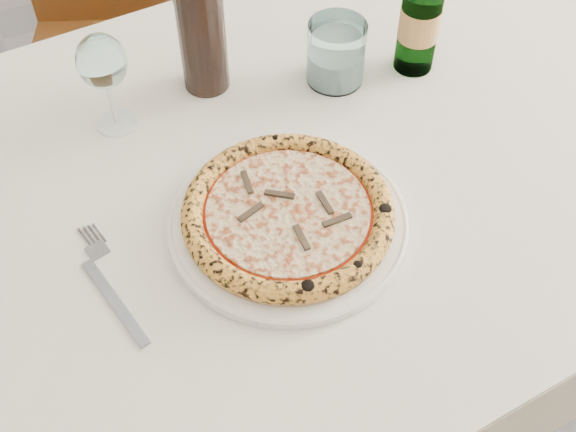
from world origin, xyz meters
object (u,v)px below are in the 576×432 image
at_px(wine_glass, 102,64).
at_px(beer_bottle, 421,15).
at_px(dining_table, 261,212).
at_px(tumbler, 336,56).
at_px(wine_bottle, 200,17).
at_px(chair_far, 122,19).
at_px(pizza, 288,213).
at_px(plate, 288,221).

relative_size(wine_glass, beer_bottle, 0.65).
distance_m(dining_table, beer_bottle, 0.38).
relative_size(tumbler, wine_bottle, 0.35).
xyz_separation_m(chair_far, beer_bottle, (0.35, -0.63, 0.32)).
bearing_deg(pizza, beer_bottle, 34.78).
height_order(plate, wine_bottle, wine_bottle).
bearing_deg(wine_glass, wine_bottle, 11.72).
height_order(tumbler, beer_bottle, beer_bottle).
relative_size(chair_far, beer_bottle, 3.85).
bearing_deg(dining_table, chair_far, 92.27).
xyz_separation_m(dining_table, tumbler, (0.19, 0.14, 0.13)).
bearing_deg(dining_table, wine_bottle, 90.06).
relative_size(beer_bottle, wine_bottle, 0.83).
height_order(beer_bottle, wine_bottle, wine_bottle).
bearing_deg(dining_table, wine_glass, 130.60).
bearing_deg(tumbler, wine_bottle, 159.56).
bearing_deg(chair_far, plate, -88.00).
xyz_separation_m(dining_table, chair_far, (-0.03, 0.75, -0.14)).
bearing_deg(chair_far, dining_table, -87.73).
xyz_separation_m(pizza, wine_glass, (-0.15, 0.28, 0.09)).
xyz_separation_m(tumbler, beer_bottle, (0.13, -0.02, 0.05)).
relative_size(tumbler, beer_bottle, 0.42).
relative_size(chair_far, tumbler, 9.23).
distance_m(plate, tumbler, 0.31).
height_order(pizza, tumbler, tumbler).
distance_m(chair_far, wine_bottle, 0.64).
bearing_deg(tumbler, pizza, -127.81).
bearing_deg(plate, chair_far, 92.00).
xyz_separation_m(chair_far, plate, (0.03, -0.85, 0.23)).
bearing_deg(dining_table, pizza, -90.00).
xyz_separation_m(plate, beer_bottle, (0.32, 0.22, 0.09)).
bearing_deg(wine_bottle, dining_table, -89.94).
relative_size(plate, pizza, 1.14).
bearing_deg(pizza, wine_bottle, 90.04).
height_order(pizza, beer_bottle, beer_bottle).
relative_size(wine_glass, tumbler, 1.56).
xyz_separation_m(plate, wine_bottle, (-0.00, 0.31, 0.11)).
relative_size(pizza, beer_bottle, 1.15).
xyz_separation_m(dining_table, beer_bottle, (0.32, 0.12, 0.18)).
bearing_deg(tumbler, wine_glass, 173.65).
height_order(chair_far, wine_bottle, wine_bottle).
bearing_deg(wine_bottle, beer_bottle, -16.25).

